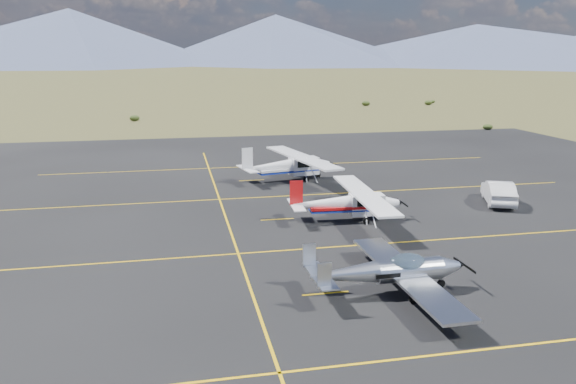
{
  "coord_description": "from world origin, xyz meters",
  "views": [
    {
      "loc": [
        -8.9,
        -24.41,
        9.71
      ],
      "look_at": [
        -2.27,
        7.8,
        1.6
      ],
      "focal_mm": 35.0,
      "sensor_mm": 36.0,
      "label": 1
    }
  ],
  "objects_px": {
    "aircraft_low_wing": "(391,271)",
    "sedan": "(498,192)",
    "aircraft_cessna": "(347,202)",
    "aircraft_plain": "(289,165)"
  },
  "relations": [
    {
      "from": "aircraft_cessna",
      "to": "aircraft_plain",
      "type": "distance_m",
      "value": 11.48
    },
    {
      "from": "aircraft_low_wing",
      "to": "sedan",
      "type": "height_order",
      "value": "aircraft_low_wing"
    },
    {
      "from": "aircraft_low_wing",
      "to": "sedan",
      "type": "xyz_separation_m",
      "value": [
        12.46,
        12.2,
        -0.18
      ]
    },
    {
      "from": "aircraft_cessna",
      "to": "aircraft_plain",
      "type": "height_order",
      "value": "aircraft_plain"
    },
    {
      "from": "aircraft_low_wing",
      "to": "sedan",
      "type": "distance_m",
      "value": 17.44
    },
    {
      "from": "aircraft_cessna",
      "to": "aircraft_plain",
      "type": "xyz_separation_m",
      "value": [
        -1.2,
        11.42,
        0.12
      ]
    },
    {
      "from": "aircraft_plain",
      "to": "aircraft_low_wing",
      "type": "bearing_deg",
      "value": -102.58
    },
    {
      "from": "aircraft_cessna",
      "to": "aircraft_plain",
      "type": "bearing_deg",
      "value": 98.94
    },
    {
      "from": "aircraft_low_wing",
      "to": "aircraft_plain",
      "type": "distance_m",
      "value": 21.82
    },
    {
      "from": "aircraft_cessna",
      "to": "aircraft_low_wing",
      "type": "bearing_deg",
      "value": -94.56
    }
  ]
}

